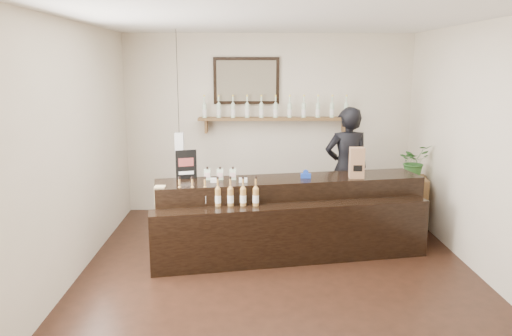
% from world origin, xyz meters
% --- Properties ---
extents(ground, '(5.00, 5.00, 0.00)m').
position_xyz_m(ground, '(0.00, 0.00, 0.00)').
color(ground, black).
rests_on(ground, ground).
extents(room_shell, '(5.00, 5.00, 5.00)m').
position_xyz_m(room_shell, '(0.00, 0.00, 1.70)').
color(room_shell, beige).
rests_on(room_shell, ground).
extents(back_wall_decor, '(2.66, 0.96, 1.69)m').
position_xyz_m(back_wall_decor, '(-0.15, 2.37, 1.76)').
color(back_wall_decor, brown).
rests_on(back_wall_decor, ground).
extents(counter, '(3.39, 1.45, 1.09)m').
position_xyz_m(counter, '(0.18, 0.58, 0.44)').
color(counter, black).
rests_on(counter, ground).
extents(promo_sign, '(0.25, 0.09, 0.36)m').
position_xyz_m(promo_sign, '(-1.10, 0.69, 1.11)').
color(promo_sign, black).
rests_on(promo_sign, counter).
extents(paper_bag, '(0.18, 0.14, 0.39)m').
position_xyz_m(paper_bag, '(1.02, 0.69, 1.13)').
color(paper_bag, '#A1714D').
rests_on(paper_bag, counter).
extents(tape_dispenser, '(0.13, 0.06, 0.11)m').
position_xyz_m(tape_dispenser, '(0.38, 0.70, 0.97)').
color(tape_dispenser, '#183AAA').
rests_on(tape_dispenser, counter).
extents(side_cabinet, '(0.47, 0.58, 0.76)m').
position_xyz_m(side_cabinet, '(2.00, 1.46, 0.38)').
color(side_cabinet, brown).
rests_on(side_cabinet, ground).
extents(potted_plant, '(0.54, 0.51, 0.47)m').
position_xyz_m(potted_plant, '(2.00, 1.46, 0.99)').
color(potted_plant, '#2C5F26').
rests_on(potted_plant, side_cabinet).
extents(shopkeeper, '(0.78, 0.57, 1.98)m').
position_xyz_m(shopkeeper, '(1.07, 1.55, 0.99)').
color(shopkeeper, black).
rests_on(shopkeeper, ground).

